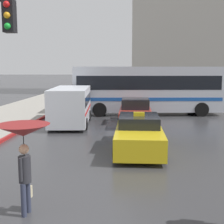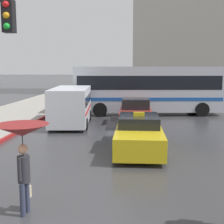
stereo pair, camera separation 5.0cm
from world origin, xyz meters
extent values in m
cube|color=gold|center=(1.64, 8.24, 0.56)|extent=(1.80, 4.72, 0.79)
cube|color=black|center=(1.64, 8.47, 1.17)|extent=(1.58, 2.12, 0.43)
cylinder|color=black|center=(2.50, 6.77, 0.30)|extent=(0.20, 0.60, 0.60)
cylinder|color=black|center=(0.79, 6.77, 0.30)|extent=(0.20, 0.60, 0.60)
cylinder|color=black|center=(2.50, 9.70, 0.30)|extent=(0.20, 0.60, 0.60)
cylinder|color=black|center=(0.79, 9.70, 0.30)|extent=(0.20, 0.60, 0.60)
cube|color=yellow|center=(1.64, 8.24, 1.47)|extent=(0.44, 0.16, 0.16)
cube|color=#A52D23|center=(1.54, 14.21, 0.54)|extent=(1.80, 4.40, 0.74)
cube|color=black|center=(1.54, 14.43, 1.19)|extent=(1.58, 1.98, 0.57)
cylinder|color=black|center=(2.40, 12.84, 0.30)|extent=(0.20, 0.60, 0.60)
cylinder|color=black|center=(0.69, 12.84, 0.30)|extent=(0.20, 0.60, 0.60)
cylinder|color=black|center=(2.40, 15.57, 0.30)|extent=(0.20, 0.60, 0.60)
cylinder|color=black|center=(0.69, 15.57, 0.30)|extent=(0.20, 0.60, 0.60)
cube|color=silver|center=(-2.21, 13.70, 1.16)|extent=(2.41, 5.26, 1.99)
cube|color=black|center=(-2.21, 13.70, 1.51)|extent=(2.40, 4.85, 0.52)
cube|color=red|center=(-2.21, 13.70, 0.91)|extent=(2.42, 5.06, 0.14)
cylinder|color=black|center=(-1.14, 12.25, 0.32)|extent=(0.25, 0.64, 0.63)
cylinder|color=black|center=(-3.03, 12.09, 0.32)|extent=(0.25, 0.64, 0.63)
cylinder|color=black|center=(-1.39, 15.31, 0.32)|extent=(0.25, 0.64, 0.63)
cylinder|color=black|center=(-3.28, 15.15, 0.32)|extent=(0.25, 0.64, 0.63)
cube|color=#B2B7C1|center=(2.39, 18.27, 1.82)|extent=(10.47, 3.27, 3.12)
cube|color=black|center=(2.39, 18.27, 2.30)|extent=(9.96, 3.25, 0.95)
cube|color=#194C9E|center=(2.39, 18.27, 1.18)|extent=(10.17, 3.27, 0.24)
cylinder|color=black|center=(5.90, 19.74, 0.48)|extent=(0.98, 0.35, 0.96)
cylinder|color=black|center=(6.08, 17.34, 0.48)|extent=(0.98, 0.35, 0.96)
cylinder|color=black|center=(-1.05, 19.21, 0.48)|extent=(0.98, 0.35, 0.96)
cylinder|color=black|center=(-0.86, 16.82, 0.48)|extent=(0.98, 0.35, 0.96)
cylinder|color=#2D3347|center=(-1.01, 2.33, 0.38)|extent=(0.13, 0.13, 0.76)
cylinder|color=#2D3347|center=(-0.99, 2.55, 0.38)|extent=(0.13, 0.13, 0.76)
cylinder|color=#28282D|center=(-1.00, 2.44, 1.06)|extent=(0.31, 0.31, 0.60)
sphere|color=tan|center=(-1.00, 2.44, 1.52)|extent=(0.22, 0.22, 0.22)
cylinder|color=#28282D|center=(-1.02, 2.26, 1.10)|extent=(0.08, 0.08, 0.51)
cylinder|color=#28282D|center=(-0.98, 2.62, 1.10)|extent=(0.08, 0.08, 0.51)
cone|color=maroon|center=(-1.00, 2.44, 1.94)|extent=(1.18, 1.18, 0.26)
cylinder|color=black|center=(-1.00, 2.44, 1.60)|extent=(0.02, 0.02, 0.68)
cube|color=#BFB28C|center=(-1.02, 2.70, 0.42)|extent=(0.12, 0.19, 0.28)
cube|color=black|center=(-1.70, 3.73, 4.57)|extent=(0.28, 0.28, 0.80)
sphere|color=red|center=(-1.70, 3.57, 4.83)|extent=(0.16, 0.16, 0.16)
sphere|color=orange|center=(-1.70, 3.57, 4.57)|extent=(0.16, 0.16, 0.16)
sphere|color=green|center=(-1.70, 3.57, 4.31)|extent=(0.16, 0.16, 0.16)
camera|label=1|loc=(1.39, -4.09, 3.29)|focal=50.00mm
camera|label=2|loc=(1.44, -4.09, 3.29)|focal=50.00mm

